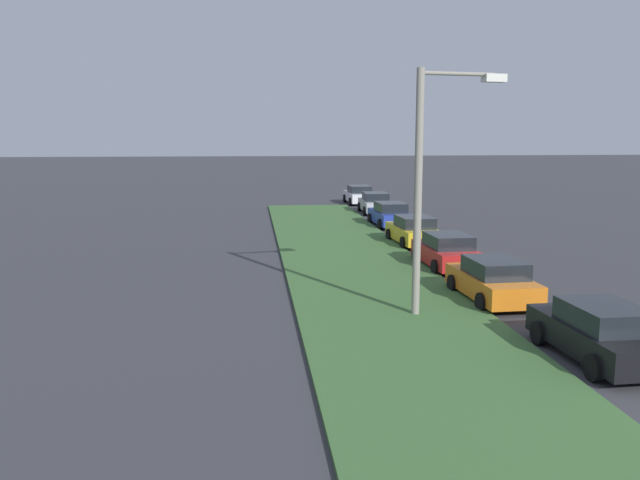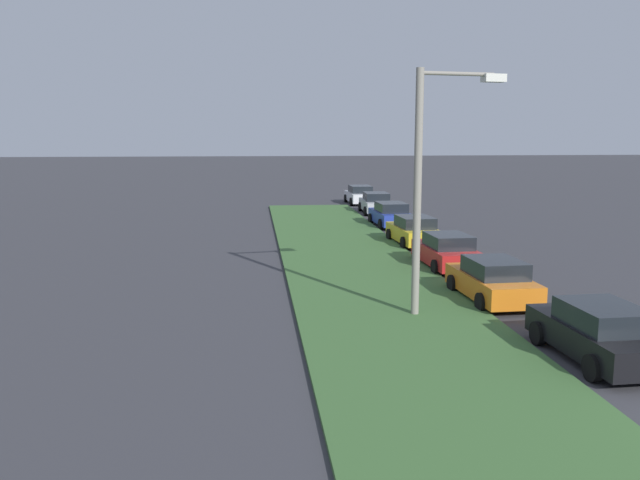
{
  "view_description": "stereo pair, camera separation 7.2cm",
  "coord_description": "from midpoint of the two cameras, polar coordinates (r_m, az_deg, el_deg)",
  "views": [
    {
      "loc": [
        -10.71,
        10.44,
        5.64
      ],
      "look_at": [
        15.99,
        7.66,
        1.3
      ],
      "focal_mm": 37.49,
      "sensor_mm": 36.0,
      "label": 1
    },
    {
      "loc": [
        -10.72,
        10.37,
        5.64
      ],
      "look_at": [
        15.99,
        7.66,
        1.3
      ],
      "focal_mm": 37.49,
      "sensor_mm": 36.0,
      "label": 2
    }
  ],
  "objects": [
    {
      "name": "parked_car_silver",
      "position": [
        47.1,
        4.67,
        3.16
      ],
      "size": [
        4.34,
        2.1,
        1.47
      ],
      "rotation": [
        0.0,
        0.0,
        -0.02
      ],
      "color": "#B2B5BA",
      "rests_on": "ground"
    },
    {
      "name": "streetlight",
      "position": [
        20.34,
        9.21,
        5.54
      ],
      "size": [
        0.78,
        2.86,
        7.5
      ],
      "color": "gray",
      "rests_on": "ground"
    },
    {
      "name": "parked_car_white",
      "position": [
        53.2,
        3.31,
        3.86
      ],
      "size": [
        4.34,
        2.1,
        1.47
      ],
      "rotation": [
        0.0,
        0.0,
        0.02
      ],
      "color": "silver",
      "rests_on": "ground"
    },
    {
      "name": "grass_median",
      "position": [
        21.88,
        5.6,
        -5.63
      ],
      "size": [
        60.0,
        6.0,
        0.12
      ],
      "primitive_type": "cube",
      "color": "#3D6633",
      "rests_on": "ground"
    },
    {
      "name": "parked_car_orange",
      "position": [
        23.19,
        14.45,
        -3.37
      ],
      "size": [
        4.37,
        2.16,
        1.47
      ],
      "rotation": [
        0.0,
        0.0,
        0.04
      ],
      "color": "orange",
      "rests_on": "ground"
    },
    {
      "name": "parked_car_red",
      "position": [
        28.39,
        10.7,
        -0.96
      ],
      "size": [
        4.37,
        2.16,
        1.47
      ],
      "rotation": [
        0.0,
        0.0,
        0.04
      ],
      "color": "red",
      "rests_on": "ground"
    },
    {
      "name": "parked_car_blue",
      "position": [
        40.55,
        5.94,
        2.16
      ],
      "size": [
        4.37,
        2.16,
        1.47
      ],
      "rotation": [
        0.0,
        0.0,
        0.04
      ],
      "color": "#23389E",
      "rests_on": "ground"
    },
    {
      "name": "parked_car_black",
      "position": [
        18.12,
        22.68,
        -7.31
      ],
      "size": [
        4.37,
        2.16,
        1.47
      ],
      "rotation": [
        0.0,
        0.0,
        0.04
      ],
      "color": "black",
      "rests_on": "ground"
    },
    {
      "name": "parked_car_yellow",
      "position": [
        34.03,
        7.94,
        0.78
      ],
      "size": [
        4.39,
        2.2,
        1.47
      ],
      "rotation": [
        0.0,
        0.0,
        0.06
      ],
      "color": "gold",
      "rests_on": "ground"
    }
  ]
}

